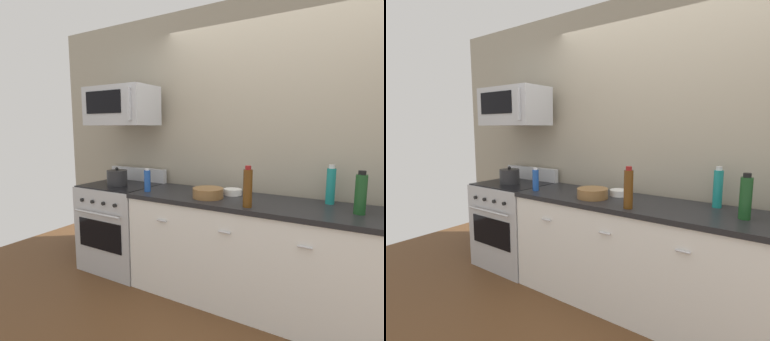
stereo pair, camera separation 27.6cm
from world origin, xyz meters
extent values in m
plane|color=brown|center=(0.00, 0.00, 0.00)|extent=(6.80, 6.80, 0.00)
cube|color=#9E937F|center=(0.00, 0.41, 1.35)|extent=(5.67, 0.10, 2.70)
cube|color=white|center=(0.00, 0.00, 0.44)|extent=(2.55, 0.62, 0.88)
cube|color=black|center=(0.00, 0.00, 0.90)|extent=(2.58, 0.65, 0.04)
cube|color=black|center=(0.00, -0.28, 0.05)|extent=(2.55, 0.02, 0.10)
cylinder|color=silver|center=(-0.89, -0.32, 0.72)|extent=(0.10, 0.02, 0.02)
cylinder|color=silver|center=(-0.30, -0.32, 0.72)|extent=(0.10, 0.02, 0.02)
cylinder|color=silver|center=(0.30, -0.32, 0.72)|extent=(0.10, 0.02, 0.02)
cube|color=#B7BABF|center=(-1.66, 0.00, 0.46)|extent=(0.76, 0.64, 0.91)
cube|color=black|center=(-1.66, -0.32, 0.45)|extent=(0.58, 0.01, 0.30)
cylinder|color=#B7BABF|center=(-1.66, -0.35, 0.68)|extent=(0.61, 0.02, 0.02)
cube|color=#B7BABF|center=(-1.66, 0.29, 0.99)|extent=(0.76, 0.06, 0.16)
cube|color=black|center=(-1.66, 0.00, 0.92)|extent=(0.73, 0.61, 0.01)
cylinder|color=black|center=(-1.89, -0.33, 0.79)|extent=(0.04, 0.02, 0.04)
cylinder|color=black|center=(-1.74, -0.33, 0.79)|extent=(0.04, 0.02, 0.04)
cylinder|color=black|center=(-1.59, -0.33, 0.79)|extent=(0.04, 0.02, 0.04)
cylinder|color=black|center=(-1.44, -0.33, 0.79)|extent=(0.04, 0.02, 0.04)
cube|color=#B7BABF|center=(-1.66, 0.05, 1.75)|extent=(0.74, 0.40, 0.40)
cube|color=black|center=(-1.72, -0.15, 1.78)|extent=(0.48, 0.01, 0.22)
cube|color=#B7BABF|center=(-1.37, -0.17, 1.75)|extent=(0.02, 0.04, 0.30)
cylinder|color=#59330F|center=(-0.15, -0.22, 1.07)|extent=(0.07, 0.07, 0.29)
cylinder|color=maroon|center=(-0.15, -0.22, 1.23)|extent=(0.05, 0.05, 0.03)
cylinder|color=#1E4CA5|center=(-1.18, -0.14, 1.02)|extent=(0.06, 0.06, 0.20)
cylinder|color=silver|center=(-1.18, -0.14, 1.13)|extent=(0.04, 0.04, 0.02)
cylinder|color=#197F7A|center=(0.38, 0.21, 1.06)|extent=(0.07, 0.07, 0.29)
cylinder|color=beige|center=(0.38, 0.21, 1.22)|extent=(0.04, 0.04, 0.03)
cylinder|color=#19471E|center=(0.60, -0.01, 1.06)|extent=(0.08, 0.08, 0.28)
cylinder|color=black|center=(0.60, -0.01, 1.22)|extent=(0.05, 0.05, 0.03)
cylinder|color=white|center=(-0.42, 0.13, 0.95)|extent=(0.16, 0.16, 0.05)
torus|color=white|center=(-0.42, 0.13, 0.97)|extent=(0.16, 0.16, 0.01)
cylinder|color=white|center=(-0.42, 0.13, 0.92)|extent=(0.09, 0.09, 0.01)
cylinder|color=brown|center=(-0.56, -0.09, 0.96)|extent=(0.27, 0.27, 0.08)
torus|color=brown|center=(-0.56, -0.09, 1.00)|extent=(0.27, 0.27, 0.01)
cylinder|color=brown|center=(-0.56, -0.09, 0.93)|extent=(0.15, 0.15, 0.01)
cylinder|color=#262628|center=(-1.66, -0.05, 1.00)|extent=(0.21, 0.21, 0.16)
sphere|color=black|center=(-1.66, -0.05, 1.10)|extent=(0.04, 0.04, 0.04)
camera|label=1|loc=(0.63, -2.41, 1.52)|focal=28.57mm
camera|label=2|loc=(0.86, -2.26, 1.52)|focal=28.57mm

